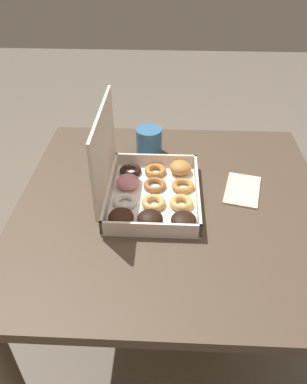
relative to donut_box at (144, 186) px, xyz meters
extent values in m
plane|color=#6B6054|center=(-0.01, -0.09, -0.80)|extent=(8.00, 8.00, 0.00)
cube|color=#4C3D2D|center=(-0.01, -0.09, -0.06)|extent=(0.93, 0.94, 0.03)
cylinder|color=#4C3D2D|center=(0.40, -0.51, -0.44)|extent=(0.06, 0.06, 0.72)
cylinder|color=#4C3D2D|center=(0.40, 0.34, -0.44)|extent=(0.06, 0.06, 0.72)
cube|color=white|center=(0.01, -0.03, -0.04)|extent=(0.35, 0.27, 0.01)
cube|color=silver|center=(0.01, -0.16, -0.02)|extent=(0.35, 0.01, 0.04)
cube|color=silver|center=(0.01, 0.11, -0.02)|extent=(0.35, 0.01, 0.04)
cube|color=silver|center=(-0.17, -0.03, -0.02)|extent=(0.01, 0.27, 0.04)
cube|color=silver|center=(0.18, -0.03, -0.02)|extent=(0.01, 0.27, 0.04)
cube|color=silver|center=(0.01, 0.11, 0.12)|extent=(0.35, 0.01, 0.24)
ellipsoid|color=black|center=(-0.12, -0.12, -0.03)|extent=(0.07, 0.07, 0.03)
torus|color=tan|center=(-0.04, -0.11, -0.03)|extent=(0.07, 0.07, 0.02)
torus|color=#B77A38|center=(0.05, -0.12, -0.03)|extent=(0.07, 0.07, 0.02)
ellipsoid|color=#B77A38|center=(0.14, -0.11, -0.02)|extent=(0.07, 0.07, 0.04)
ellipsoid|color=black|center=(-0.12, -0.02, -0.02)|extent=(0.07, 0.07, 0.04)
torus|color=tan|center=(-0.04, -0.03, -0.03)|extent=(0.07, 0.07, 0.02)
torus|color=#9E6633|center=(0.05, -0.03, -0.03)|extent=(0.07, 0.07, 0.02)
torus|color=#B77A38|center=(0.13, -0.03, -0.03)|extent=(0.07, 0.07, 0.02)
ellipsoid|color=#381E11|center=(-0.12, 0.06, -0.02)|extent=(0.07, 0.07, 0.04)
torus|color=white|center=(-0.04, 0.06, -0.03)|extent=(0.07, 0.07, 0.02)
ellipsoid|color=pink|center=(0.05, 0.06, -0.02)|extent=(0.07, 0.07, 0.04)
torus|color=black|center=(0.13, 0.05, -0.03)|extent=(0.07, 0.07, 0.02)
cylinder|color=teal|center=(0.27, 0.00, 0.00)|extent=(0.09, 0.09, 0.09)
cylinder|color=black|center=(0.27, 0.00, 0.04)|extent=(0.08, 0.08, 0.01)
cube|color=beige|center=(0.05, -0.31, -0.04)|extent=(0.19, 0.14, 0.01)
camera|label=1|loc=(-0.90, -0.07, 0.67)|focal=35.00mm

